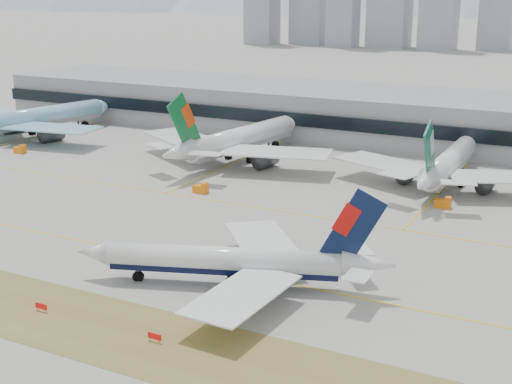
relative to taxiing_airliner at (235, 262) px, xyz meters
The scene contains 11 objects.
ground 18.19m from the taxiing_airliner, 145.43° to the left, with size 3000.00×3000.00×0.00m, color gray.
taxiing_airliner is the anchor object (origin of this frame).
widebody_korean 138.47m from the taxiing_airliner, 147.17° to the left, with size 61.89×61.60×22.63m.
widebody_eva 86.47m from the taxiing_airliner, 118.77° to the left, with size 62.65×61.82×22.53m.
widebody_cathay 78.80m from the taxiing_airliner, 77.85° to the left, with size 57.04×55.58×20.32m.
terminal 125.75m from the taxiing_airliner, 96.65° to the left, with size 280.00×43.10×15.00m.
hold_sign_left 30.95m from the taxiing_airliner, 134.42° to the right, with size 2.20×0.15×1.35m.
hold_sign_right 22.24m from the taxiing_airliner, 91.61° to the right, with size 2.20×0.15×1.35m.
gse_b 55.77m from the taxiing_airliner, 127.52° to the left, with size 3.55×2.00×2.60m.
gse_a 117.33m from the taxiing_airliner, 151.87° to the left, with size 3.55×2.00×2.60m.
gse_c 62.48m from the taxiing_airliner, 71.12° to the left, with size 3.55×2.00×2.60m.
Camera 1 is at (67.61, -104.65, 47.76)m, focal length 50.00 mm.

